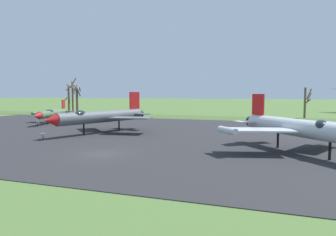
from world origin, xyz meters
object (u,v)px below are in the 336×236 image
Objects in this scene: info_placard_rear_center at (37,123)px; jet_fighter_rear_center at (52,113)px; jet_fighter_front_right at (101,116)px; info_placard_front_right at (43,136)px; jet_fighter_front_left at (303,128)px.

jet_fighter_rear_center is at bearing 107.37° from info_placard_rear_center.
info_placard_rear_center is at bearing -72.63° from jet_fighter_rear_center.
jet_fighter_front_right is 18.99m from jet_fighter_rear_center.
jet_fighter_front_right reaches higher than info_placard_rear_center.
jet_fighter_front_right is 17.76× the size of info_placard_front_right.
info_placard_front_right is at bearing -176.97° from jet_fighter_front_left.
jet_fighter_front_left is 26.48m from jet_fighter_front_right.
jet_fighter_front_left is 45.05m from jet_fighter_rear_center.
jet_fighter_front_right is at bearing 165.12° from jet_fighter_front_left.
info_placard_front_right is at bearing -108.93° from jet_fighter_front_right.
jet_fighter_front_right reaches higher than info_placard_front_right.
jet_fighter_front_left is 28.54m from info_placard_front_right.
jet_fighter_front_right is 15.73× the size of info_placard_rear_center.
jet_fighter_front_right is 8.97m from info_placard_front_right.
info_placard_rear_center is (-14.46, 3.64, -1.75)m from jet_fighter_front_right.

